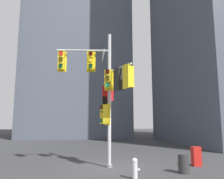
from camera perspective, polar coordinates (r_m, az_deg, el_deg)
ground at (r=11.89m, az=-0.71°, el=-19.61°), size 120.00×120.00×0.00m
building_mid_block at (r=43.17m, az=-8.41°, el=22.00°), size 15.68×15.68×48.15m
signal_pole_assembly at (r=11.47m, az=-2.34°, el=1.72°), size 3.88×2.82×7.14m
fire_hydrant at (r=9.55m, az=5.96°, el=-19.65°), size 0.33×0.23×0.85m
newspaper_box at (r=12.94m, az=21.06°, el=-15.90°), size 0.45×0.36×1.00m
trash_bin at (r=11.02m, az=18.15°, el=-17.90°), size 0.49×0.49×0.84m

